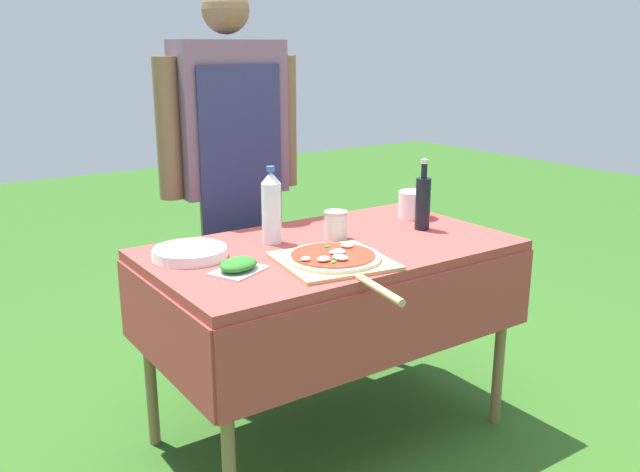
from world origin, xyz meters
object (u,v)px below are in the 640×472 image
object	(u,v)px
pizza_on_peel	(335,260)
plate_stack	(190,253)
oil_bottle	(423,202)
herb_container	(238,265)
sauce_jar	(336,227)
water_bottle	(271,207)
prep_table	(330,268)
person_cook	(231,157)
mixing_tub	(414,204)

from	to	relation	value
pizza_on_peel	plate_stack	bearing A→B (deg)	146.58
oil_bottle	herb_container	world-z (taller)	oil_bottle
pizza_on_peel	sauce_jar	distance (m)	0.30
oil_bottle	plate_stack	distance (m)	0.91
herb_container	water_bottle	bearing A→B (deg)	41.13
prep_table	person_cook	distance (m)	0.72
person_cook	herb_container	bearing A→B (deg)	65.97
oil_bottle	prep_table	bearing A→B (deg)	176.67
herb_container	sauce_jar	bearing A→B (deg)	15.67
person_cook	sauce_jar	distance (m)	0.63
pizza_on_peel	water_bottle	distance (m)	0.35
person_cook	pizza_on_peel	xyz separation A→B (m)	(-0.06, -0.83, -0.22)
person_cook	mixing_tub	distance (m)	0.78
person_cook	oil_bottle	distance (m)	0.82
oil_bottle	herb_container	xyz separation A→B (m)	(-0.82, -0.05, -0.09)
person_cook	pizza_on_peel	bearing A→B (deg)	87.86
person_cook	plate_stack	size ratio (longest dim) A/B	6.63
oil_bottle	pizza_on_peel	bearing A→B (deg)	-163.08
prep_table	plate_stack	distance (m)	0.50
pizza_on_peel	oil_bottle	size ratio (longest dim) A/B	2.25
pizza_on_peel	herb_container	bearing A→B (deg)	168.91
mixing_tub	plate_stack	xyz separation A→B (m)	(-0.99, 0.01, -0.04)
mixing_tub	plate_stack	distance (m)	0.99
pizza_on_peel	sauce_jar	xyz separation A→B (m)	(0.18, 0.24, 0.03)
pizza_on_peel	person_cook	bearing A→B (deg)	94.59
pizza_on_peel	water_bottle	bearing A→B (deg)	106.20
mixing_tub	sauce_jar	world-z (taller)	mixing_tub
oil_bottle	water_bottle	bearing A→B (deg)	163.76
water_bottle	plate_stack	distance (m)	0.34
herb_container	mixing_tub	xyz separation A→B (m)	(0.92, 0.21, 0.03)
water_bottle	sauce_jar	bearing A→B (deg)	-22.09
person_cook	sauce_jar	xyz separation A→B (m)	(0.11, -0.59, -0.19)
plate_stack	mixing_tub	bearing A→B (deg)	-0.46
oil_bottle	herb_container	bearing A→B (deg)	-176.26
oil_bottle	plate_stack	xyz separation A→B (m)	(-0.89, 0.17, -0.09)
water_bottle	prep_table	bearing A→B (deg)	-42.43
person_cook	oil_bottle	world-z (taller)	person_cook
person_cook	herb_container	distance (m)	0.83
prep_table	herb_container	xyz separation A→B (m)	(-0.41, -0.08, 0.11)
plate_stack	sauce_jar	xyz separation A→B (m)	(0.53, -0.09, 0.03)
water_bottle	plate_stack	world-z (taller)	water_bottle
sauce_jar	oil_bottle	bearing A→B (deg)	-12.44
plate_stack	water_bottle	bearing A→B (deg)	0.01
plate_stack	herb_container	bearing A→B (deg)	-73.57
prep_table	water_bottle	bearing A→B (deg)	137.57
herb_container	plate_stack	world-z (taller)	herb_container
pizza_on_peel	water_bottle	size ratio (longest dim) A/B	2.20
sauce_jar	herb_container	bearing A→B (deg)	-164.33
water_bottle	herb_container	xyz separation A→B (m)	(-0.25, -0.22, -0.11)
oil_bottle	water_bottle	world-z (taller)	water_bottle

